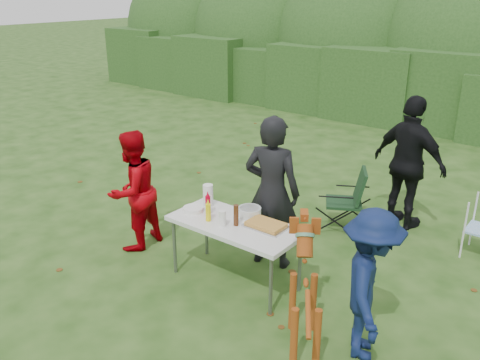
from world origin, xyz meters
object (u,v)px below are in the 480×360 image
Objects in this scene: beer_bottle at (236,215)px; paper_towel_roll at (208,195)px; mustard_bottle at (208,212)px; person_red_jacket at (133,191)px; camping_chair at (344,199)px; dog at (305,299)px; child at (370,285)px; folding_table at (235,227)px; person_black_puffy at (409,163)px; person_cook at (272,193)px; ketchup_bottle at (208,205)px.

paper_towel_roll reaches higher than beer_bottle.
beer_bottle reaches higher than mustard_bottle.
person_red_jacket is 1.27m from mustard_bottle.
camping_chair is 3.67× the size of beer_bottle.
paper_towel_roll is at bearing 34.97° from dog.
child is 5.98× the size of beer_bottle.
beer_bottle is at bearing -41.05° from folding_table.
person_black_puffy reaches higher than beer_bottle.
person_cook is 2.10× the size of camping_chair.
person_red_jacket reaches higher than mustard_bottle.
camping_chair reaches higher than folding_table.
ketchup_bottle is at bearing 38.84° from dog.
person_cook reaches higher than beer_bottle.
ketchup_bottle is 0.92× the size of beer_bottle.
mustard_bottle is 0.91× the size of ketchup_bottle.
person_black_puffy is at bearing 133.41° from person_red_jacket.
camping_chair is 2.06m from paper_towel_roll.
paper_towel_roll is (-1.76, 0.69, 0.33)m from dog.
person_cook is 2.18m from person_black_puffy.
paper_towel_roll is at bearing 54.15° from child.
beer_bottle is 0.63m from paper_towel_roll.
mustard_bottle is (1.27, -0.02, 0.07)m from person_red_jacket.
person_black_puffy is 8.42× the size of ketchup_bottle.
folding_table is 0.65m from person_cook.
mustard_bottle is 0.18m from ketchup_bottle.
paper_towel_roll is (-0.62, -0.42, -0.05)m from person_cook.
folding_table is 1.55m from person_red_jacket.
beer_bottle reaches higher than ketchup_bottle.
folding_table is at bearing 33.60° from dog.
mustard_bottle is 0.77× the size of paper_towel_roll.
mustard_bottle is 0.42m from paper_towel_roll.
paper_towel_roll is (-0.55, 0.18, 0.18)m from folding_table.
person_black_puffy is (2.51, 2.71, 0.15)m from person_red_jacket.
ketchup_bottle is at bearing 175.34° from beer_bottle.
person_red_jacket is 2.84m from camping_chair.
dog is at bearing -21.47° from paper_towel_roll.
camping_chair is at bearing 134.53° from person_red_jacket.
folding_table is 0.81× the size of person_black_puffy.
dog is at bearing 95.96° from child.
dog is (0.25, -3.10, -0.39)m from person_black_puffy.
folding_table is 1.70× the size of camping_chair.
person_cook is 8.40× the size of ketchup_bottle.
dog is (1.21, -0.51, -0.15)m from folding_table.
folding_table is at bearing -18.36° from paper_towel_roll.
person_red_jacket reaches higher than beer_bottle.
ketchup_bottle is at bearing 38.13° from person_cook.
person_black_puffy is (0.96, 2.59, 0.24)m from folding_table.
paper_towel_roll is at bearing 161.64° from folding_table.
person_black_puffy is at bearing 70.74° from beer_bottle.
mustard_bottle is at bearing -48.68° from paper_towel_roll.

